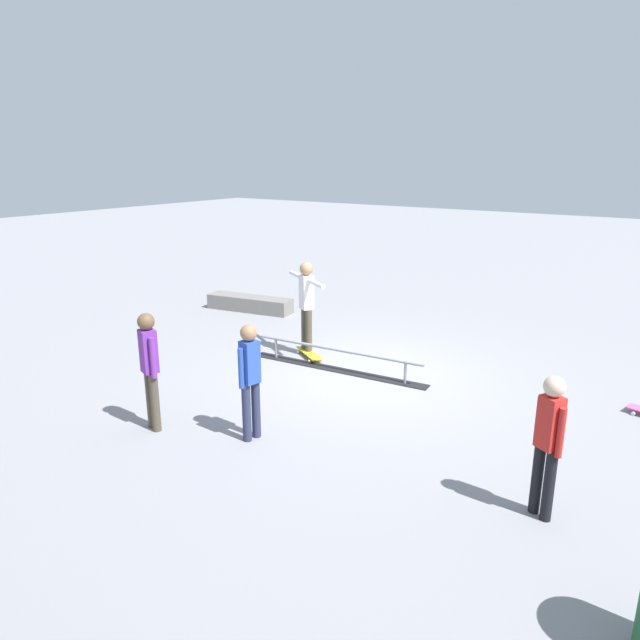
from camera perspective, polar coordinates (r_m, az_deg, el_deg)
The scene contains 8 objects.
ground_plane at distance 9.58m, azimuth 4.62°, elevation -5.45°, with size 60.00×60.00×0.00m, color gray.
grind_rail at distance 9.71m, azimuth 1.67°, elevation -4.05°, with size 3.24×0.51×0.39m.
skate_ledge at distance 13.52m, azimuth -6.97°, elevation 1.64°, with size 2.06×0.49×0.34m, color gray.
skater_main at distance 10.24m, azimuth -1.36°, elevation 1.83°, with size 1.22×0.76×1.70m.
skateboard_main at distance 10.35m, azimuth -1.06°, elevation -3.31°, with size 0.78×0.60×0.09m.
bystander_red_shirt at distance 6.10m, azimuth 21.68°, elevation -10.94°, with size 0.33×0.25×1.50m.
bystander_blue_shirt at distance 7.22m, azimuth -6.95°, elevation -5.50°, with size 0.21×0.35×1.52m.
bystander_purple_shirt at distance 7.74m, azimuth -16.54°, elevation -4.29°, with size 0.36×0.24×1.59m.
Camera 1 is at (-4.37, 7.78, 3.49)m, focal length 32.26 mm.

